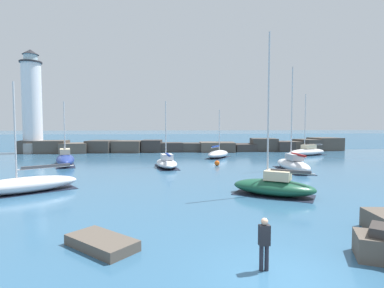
{
  "coord_description": "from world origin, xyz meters",
  "views": [
    {
      "loc": [
        -3.7,
        -8.89,
        4.77
      ],
      "look_at": [
        -0.13,
        24.77,
        2.7
      ],
      "focal_mm": 28.0,
      "sensor_mm": 36.0,
      "label": 1
    }
  ],
  "objects_px": {
    "sailboat_moored_1": "(293,164)",
    "sailboat_moored_2": "(307,151)",
    "sailboat_moored_4": "(274,186)",
    "sailboat_moored_5": "(26,185)",
    "sailboat_moored_7": "(218,154)",
    "sailboat_moored_3": "(167,162)",
    "mooring_buoy_orange_near": "(217,163)",
    "person_on_rocks": "(264,241)",
    "sailboat_moored_0": "(65,159)",
    "lighthouse": "(32,107)"
  },
  "relations": [
    {
      "from": "sailboat_moored_1",
      "to": "sailboat_moored_2",
      "type": "distance_m",
      "value": 18.1
    },
    {
      "from": "sailboat_moored_4",
      "to": "sailboat_moored_2",
      "type": "bearing_deg",
      "value": 58.9
    },
    {
      "from": "sailboat_moored_5",
      "to": "sailboat_moored_7",
      "type": "bearing_deg",
      "value": 49.83
    },
    {
      "from": "sailboat_moored_2",
      "to": "sailboat_moored_3",
      "type": "bearing_deg",
      "value": -153.31
    },
    {
      "from": "mooring_buoy_orange_near",
      "to": "person_on_rocks",
      "type": "relative_size",
      "value": 0.47
    },
    {
      "from": "sailboat_moored_1",
      "to": "sailboat_moored_7",
      "type": "distance_m",
      "value": 14.47
    },
    {
      "from": "sailboat_moored_0",
      "to": "sailboat_moored_2",
      "type": "relative_size",
      "value": 0.83
    },
    {
      "from": "lighthouse",
      "to": "person_on_rocks",
      "type": "height_order",
      "value": "lighthouse"
    },
    {
      "from": "sailboat_moored_4",
      "to": "sailboat_moored_7",
      "type": "bearing_deg",
      "value": 88.03
    },
    {
      "from": "lighthouse",
      "to": "mooring_buoy_orange_near",
      "type": "height_order",
      "value": "lighthouse"
    },
    {
      "from": "sailboat_moored_4",
      "to": "sailboat_moored_5",
      "type": "distance_m",
      "value": 17.5
    },
    {
      "from": "lighthouse",
      "to": "sailboat_moored_4",
      "type": "height_order",
      "value": "lighthouse"
    },
    {
      "from": "lighthouse",
      "to": "sailboat_moored_2",
      "type": "height_order",
      "value": "lighthouse"
    },
    {
      "from": "sailboat_moored_2",
      "to": "sailboat_moored_5",
      "type": "xyz_separation_m",
      "value": [
        -33.06,
        -23.49,
        -0.06
      ]
    },
    {
      "from": "lighthouse",
      "to": "sailboat_moored_3",
      "type": "relative_size",
      "value": 2.35
    },
    {
      "from": "sailboat_moored_2",
      "to": "sailboat_moored_4",
      "type": "bearing_deg",
      "value": -121.1
    },
    {
      "from": "lighthouse",
      "to": "sailboat_moored_0",
      "type": "height_order",
      "value": "lighthouse"
    },
    {
      "from": "sailboat_moored_2",
      "to": "mooring_buoy_orange_near",
      "type": "xyz_separation_m",
      "value": [
        -16.76,
        -10.74,
        -0.33
      ]
    },
    {
      "from": "sailboat_moored_3",
      "to": "sailboat_moored_5",
      "type": "relative_size",
      "value": 0.97
    },
    {
      "from": "lighthouse",
      "to": "sailboat_moored_7",
      "type": "bearing_deg",
      "value": -19.79
    },
    {
      "from": "sailboat_moored_5",
      "to": "sailboat_moored_7",
      "type": "xyz_separation_m",
      "value": [
        18.13,
        21.47,
        -0.01
      ]
    },
    {
      "from": "sailboat_moored_0",
      "to": "sailboat_moored_3",
      "type": "distance_m",
      "value": 12.8
    },
    {
      "from": "sailboat_moored_0",
      "to": "sailboat_moored_1",
      "type": "relative_size",
      "value": 0.74
    },
    {
      "from": "sailboat_moored_0",
      "to": "sailboat_moored_1",
      "type": "xyz_separation_m",
      "value": [
        25.6,
        -7.53,
        -0.04
      ]
    },
    {
      "from": "sailboat_moored_0",
      "to": "sailboat_moored_5",
      "type": "relative_size",
      "value": 1.04
    },
    {
      "from": "sailboat_moored_7",
      "to": "person_on_rocks",
      "type": "height_order",
      "value": "sailboat_moored_7"
    },
    {
      "from": "lighthouse",
      "to": "sailboat_moored_2",
      "type": "xyz_separation_m",
      "value": [
        45.54,
        -8.99,
        -7.32
      ]
    },
    {
      "from": "sailboat_moored_1",
      "to": "sailboat_moored_4",
      "type": "relative_size",
      "value": 1.0
    },
    {
      "from": "person_on_rocks",
      "to": "sailboat_moored_1",
      "type": "bearing_deg",
      "value": 63.13
    },
    {
      "from": "sailboat_moored_4",
      "to": "sailboat_moored_5",
      "type": "bearing_deg",
      "value": 171.32
    },
    {
      "from": "sailboat_moored_2",
      "to": "mooring_buoy_orange_near",
      "type": "height_order",
      "value": "sailboat_moored_2"
    },
    {
      "from": "mooring_buoy_orange_near",
      "to": "person_on_rocks",
      "type": "xyz_separation_m",
      "value": [
        -3.36,
        -25.69,
        0.68
      ]
    },
    {
      "from": "sailboat_moored_3",
      "to": "sailboat_moored_4",
      "type": "relative_size",
      "value": 0.69
    },
    {
      "from": "sailboat_moored_0",
      "to": "person_on_rocks",
      "type": "xyz_separation_m",
      "value": [
        14.96,
        -28.53,
        0.27
      ]
    },
    {
      "from": "sailboat_moored_7",
      "to": "mooring_buoy_orange_near",
      "type": "bearing_deg",
      "value": -101.83
    },
    {
      "from": "sailboat_moored_5",
      "to": "sailboat_moored_7",
      "type": "distance_m",
      "value": 28.1
    },
    {
      "from": "lighthouse",
      "to": "sailboat_moored_2",
      "type": "bearing_deg",
      "value": -11.17
    },
    {
      "from": "sailboat_moored_7",
      "to": "person_on_rocks",
      "type": "relative_size",
      "value": 4.07
    },
    {
      "from": "sailboat_moored_1",
      "to": "person_on_rocks",
      "type": "relative_size",
      "value": 6.26
    },
    {
      "from": "sailboat_moored_0",
      "to": "sailboat_moored_1",
      "type": "distance_m",
      "value": 26.69
    },
    {
      "from": "sailboat_moored_0",
      "to": "sailboat_moored_5",
      "type": "bearing_deg",
      "value": -82.62
    },
    {
      "from": "lighthouse",
      "to": "person_on_rocks",
      "type": "distance_m",
      "value": 52.52
    },
    {
      "from": "sailboat_moored_2",
      "to": "person_on_rocks",
      "type": "bearing_deg",
      "value": -118.91
    },
    {
      "from": "lighthouse",
      "to": "sailboat_moored_0",
      "type": "bearing_deg",
      "value": -58.21
    },
    {
      "from": "sailboat_moored_3",
      "to": "sailboat_moored_5",
      "type": "height_order",
      "value": "sailboat_moored_5"
    },
    {
      "from": "sailboat_moored_1",
      "to": "sailboat_moored_5",
      "type": "relative_size",
      "value": 1.41
    },
    {
      "from": "sailboat_moored_2",
      "to": "mooring_buoy_orange_near",
      "type": "bearing_deg",
      "value": -147.35
    },
    {
      "from": "sailboat_moored_7",
      "to": "sailboat_moored_0",
      "type": "bearing_deg",
      "value": -163.75
    },
    {
      "from": "sailboat_moored_2",
      "to": "lighthouse",
      "type": "bearing_deg",
      "value": 168.83
    },
    {
      "from": "lighthouse",
      "to": "mooring_buoy_orange_near",
      "type": "xyz_separation_m",
      "value": [
        28.79,
        -19.73,
        -7.64
      ]
    }
  ]
}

